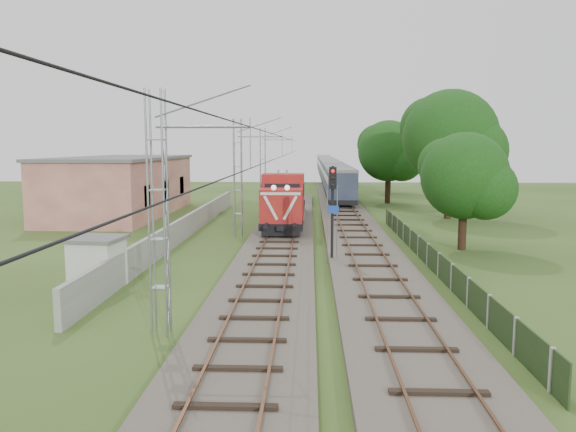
{
  "coord_description": "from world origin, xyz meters",
  "views": [
    {
      "loc": [
        1.89,
        -25.77,
        6.22
      ],
      "look_at": [
        0.63,
        6.11,
        2.2
      ],
      "focal_mm": 35.0,
      "sensor_mm": 36.0,
      "label": 1
    }
  ],
  "objects_px": {
    "locomotive": "(286,198)",
    "relay_hut": "(97,262)",
    "coach_rake": "(329,168)",
    "signal_post": "(333,197)"
  },
  "relations": [
    {
      "from": "coach_rake",
      "to": "relay_hut",
      "type": "xyz_separation_m",
      "value": [
        -12.4,
        -71.35,
        -1.25
      ]
    },
    {
      "from": "relay_hut",
      "to": "coach_rake",
      "type": "bearing_deg",
      "value": 80.14
    },
    {
      "from": "locomotive",
      "to": "signal_post",
      "type": "distance_m",
      "value": 14.72
    },
    {
      "from": "coach_rake",
      "to": "relay_hut",
      "type": "relative_size",
      "value": 35.16
    },
    {
      "from": "locomotive",
      "to": "coach_rake",
      "type": "distance_m",
      "value": 51.77
    },
    {
      "from": "signal_post",
      "to": "relay_hut",
      "type": "height_order",
      "value": "signal_post"
    },
    {
      "from": "locomotive",
      "to": "coach_rake",
      "type": "relative_size",
      "value": 0.19
    },
    {
      "from": "locomotive",
      "to": "relay_hut",
      "type": "distance_m",
      "value": 21.18
    },
    {
      "from": "locomotive",
      "to": "relay_hut",
      "type": "relative_size",
      "value": 6.75
    },
    {
      "from": "signal_post",
      "to": "relay_hut",
      "type": "xyz_separation_m",
      "value": [
        -10.46,
        -5.5,
        -2.4
      ]
    }
  ]
}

